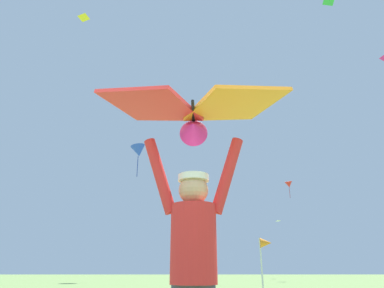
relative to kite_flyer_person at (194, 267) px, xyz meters
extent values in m
cylinder|color=red|center=(0.00, 0.00, 0.16)|extent=(0.35, 0.35, 0.56)
sphere|color=tan|center=(0.00, 0.00, 0.56)|extent=(0.23, 0.23, 0.23)
cylinder|color=white|center=(0.00, 0.00, 0.65)|extent=(0.25, 0.25, 0.05)
cylinder|color=red|center=(0.27, -0.01, 0.68)|extent=(0.28, 0.10, 0.62)
cylinder|color=red|center=(-0.27, 0.01, 0.68)|extent=(0.28, 0.10, 0.62)
cylinder|color=black|center=(0.00, 0.00, 1.18)|extent=(0.04, 0.59, 0.02)
cube|color=orange|center=(0.35, -0.10, 1.25)|extent=(0.88, 0.82, 0.18)
cube|color=red|center=(-0.36, -0.08, 1.25)|extent=(0.89, 0.84, 0.18)
cone|color=#DB2393|center=(0.00, 0.00, 1.08)|extent=(0.25, 0.21, 0.24)
pyramid|color=white|center=(9.71, 34.48, 4.97)|extent=(0.68, 0.67, 0.12)
pyramid|color=yellow|center=(-6.59, 13.67, 14.45)|extent=(0.74, 0.74, 0.17)
cone|color=blue|center=(-4.86, 26.42, 10.27)|extent=(2.04, 1.94, 1.37)
cylinder|color=#203595|center=(-4.86, 26.42, 8.77)|extent=(0.06, 0.06, 1.94)
pyramid|color=green|center=(10.86, 17.67, 19.70)|extent=(1.06, 1.10, 0.41)
cone|color=red|center=(9.32, 27.95, 7.47)|extent=(0.94, 0.98, 0.79)
cylinder|color=maroon|center=(9.32, 27.95, 6.68)|extent=(0.03, 0.03, 1.03)
pyramid|color=white|center=(-4.71, 20.54, 12.56)|extent=(0.87, 0.82, 0.41)
cylinder|color=silver|center=(1.65, 5.72, -0.13)|extent=(0.04, 0.04, 1.63)
cone|color=orange|center=(1.79, 5.72, 0.57)|extent=(0.28, 0.24, 0.24)
camera|label=1|loc=(-0.03, -2.51, -0.01)|focal=30.84mm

